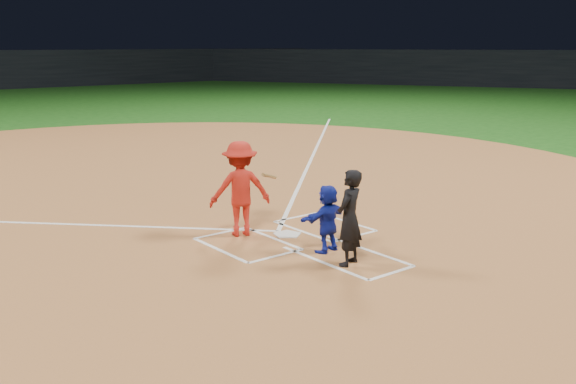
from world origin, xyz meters
TOP-DOWN VIEW (x-y plane):
  - ground at (0.00, 0.00)m, footprint 120.00×120.00m
  - home_plate_dirt at (0.00, 6.00)m, footprint 28.00×28.00m
  - stadium_wall_right at (42.00, 24.00)m, footprint 31.04×52.56m
  - home_plate at (0.00, 0.00)m, footprint 0.60×0.60m
  - catcher at (-0.07, -1.27)m, footprint 1.20×0.55m
  - umpire at (-0.27, -2.03)m, footprint 0.71×0.59m
  - chalk_markings at (0.00, 5.29)m, footprint 28.35×17.32m
  - batter_at_plate at (-0.72, 0.58)m, footprint 1.65×1.10m

SIDE VIEW (x-z plane):
  - ground at x=0.00m, z-range 0.00..0.00m
  - home_plate_dirt at x=0.00m, z-range 0.00..0.01m
  - chalk_markings at x=0.00m, z-range 0.01..0.02m
  - home_plate at x=0.00m, z-range 0.01..0.03m
  - catcher at x=-0.07m, z-range 0.01..1.26m
  - umpire at x=-0.27m, z-range 0.01..1.68m
  - batter_at_plate at x=-0.72m, z-range 0.01..1.88m
  - stadium_wall_right at x=42.00m, z-range 0.00..3.20m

